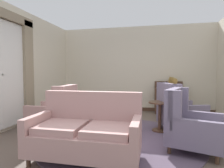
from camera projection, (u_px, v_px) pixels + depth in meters
ground at (116, 144)px, 3.54m from camera, size 9.20×9.20×0.00m
wall_back at (135, 69)px, 6.65m from camera, size 5.43×0.08×2.90m
wall_left at (25, 68)px, 4.99m from camera, size 0.08×4.60×2.90m
baseboard_back at (135, 109)px, 6.68m from camera, size 5.27×0.03×0.12m
area_rug at (119, 138)px, 3.83m from camera, size 3.25×3.25×0.01m
window_with_curtains at (3, 67)px, 4.14m from camera, size 0.12×1.96×2.67m
coffee_table at (113, 117)px, 4.13m from camera, size 0.86×0.86×0.45m
porcelain_vase at (112, 105)px, 4.16m from camera, size 0.15×0.15×0.41m
settee at (86, 132)px, 2.88m from camera, size 1.64×0.87×1.01m
armchair_back_corner at (56, 112)px, 4.27m from camera, size 0.94×0.79×1.04m
armchair_foreground_right at (189, 125)px, 3.23m from camera, size 1.04×1.03×1.04m
armchair_near_window at (177, 111)px, 4.31m from camera, size 1.09×1.04×1.09m
side_table at (160, 114)px, 4.27m from camera, size 0.51×0.51×0.67m
sideboard at (169, 99)px, 6.17m from camera, size 0.89×0.42×1.04m
gramophone at (171, 81)px, 6.04m from camera, size 0.48×0.53×0.51m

